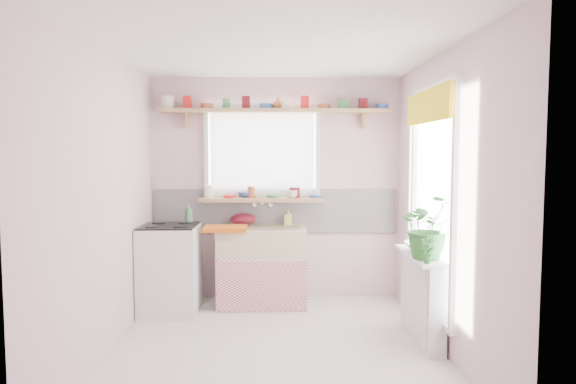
{
  "coord_description": "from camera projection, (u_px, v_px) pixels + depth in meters",
  "views": [
    {
      "loc": [
        0.01,
        -4.22,
        1.66
      ],
      "look_at": [
        0.12,
        0.55,
        1.3
      ],
      "focal_mm": 32.0,
      "sensor_mm": 36.0,
      "label": 1
    }
  ],
  "objects": [
    {
      "name": "room",
      "position": [
        342.0,
        182.0,
        5.1
      ],
      "size": [
        3.2,
        3.2,
        3.2
      ],
      "color": "silver",
      "rests_on": "ground"
    },
    {
      "name": "sink_unit",
      "position": [
        262.0,
        266.0,
        5.59
      ],
      "size": [
        0.95,
        0.65,
        1.11
      ],
      "color": "white",
      "rests_on": "ground"
    },
    {
      "name": "cooker",
      "position": [
        170.0,
        269.0,
        5.32
      ],
      "size": [
        0.58,
        0.58,
        0.93
      ],
      "color": "white",
      "rests_on": "ground"
    },
    {
      "name": "radiator_ledge",
      "position": [
        422.0,
        296.0,
        4.53
      ],
      "size": [
        0.22,
        0.95,
        0.78
      ],
      "color": "white",
      "rests_on": "ground"
    },
    {
      "name": "windowsill",
      "position": [
        262.0,
        199.0,
        5.72
      ],
      "size": [
        1.4,
        0.22,
        0.04
      ],
      "primitive_type": "cube",
      "color": "tan",
      "rests_on": "room"
    },
    {
      "name": "pine_shelf",
      "position": [
        276.0,
        111.0,
        5.64
      ],
      "size": [
        2.52,
        0.24,
        0.04
      ],
      "primitive_type": "cube",
      "color": "tan",
      "rests_on": "room"
    },
    {
      "name": "shelf_crockery",
      "position": [
        272.0,
        104.0,
        5.63
      ],
      "size": [
        2.47,
        0.11,
        0.12
      ],
      "color": "silver",
      "rests_on": "pine_shelf"
    },
    {
      "name": "sill_crockery",
      "position": [
        258.0,
        193.0,
        5.71
      ],
      "size": [
        1.35,
        0.11,
        0.12
      ],
      "color": "silver",
      "rests_on": "windowsill"
    },
    {
      "name": "dish_tray",
      "position": [
        225.0,
        228.0,
        5.35
      ],
      "size": [
        0.44,
        0.33,
        0.04
      ],
      "primitive_type": "cube",
      "rotation": [
        0.0,
        0.0,
        0.0
      ],
      "color": "#D16112",
      "rests_on": "sink_unit"
    },
    {
      "name": "colander",
      "position": [
        243.0,
        219.0,
        5.75
      ],
      "size": [
        0.31,
        0.31,
        0.13
      ],
      "primitive_type": "ellipsoid",
      "rotation": [
        0.0,
        0.0,
        -0.06
      ],
      "color": "maroon",
      "rests_on": "sink_unit"
    },
    {
      "name": "jade_plant",
      "position": [
        429.0,
        227.0,
        4.28
      ],
      "size": [
        0.54,
        0.48,
        0.54
      ],
      "primitive_type": "imported",
      "rotation": [
        0.0,
        0.0,
        0.13
      ],
      "color": "#2D6E2C",
      "rests_on": "radiator_ledge"
    },
    {
      "name": "fruit_bowl",
      "position": [
        423.0,
        247.0,
        4.61
      ],
      "size": [
        0.36,
        0.36,
        0.08
      ],
      "primitive_type": "imported",
      "rotation": [
        0.0,
        0.0,
        -0.08
      ],
      "color": "white",
      "rests_on": "radiator_ledge"
    },
    {
      "name": "herb_pot",
      "position": [
        427.0,
        250.0,
        4.1
      ],
      "size": [
        0.14,
        0.11,
        0.23
      ],
      "primitive_type": "imported",
      "rotation": [
        0.0,
        0.0,
        -0.32
      ],
      "color": "#2A5C25",
      "rests_on": "radiator_ledge"
    },
    {
      "name": "soap_bottle_sink",
      "position": [
        288.0,
        217.0,
        5.76
      ],
      "size": [
        0.09,
        0.09,
        0.18
      ],
      "primitive_type": "imported",
      "rotation": [
        0.0,
        0.0,
        -0.11
      ],
      "color": "#D9D360",
      "rests_on": "sink_unit"
    },
    {
      "name": "sill_cup",
      "position": [
        292.0,
        194.0,
        5.66
      ],
      "size": [
        0.14,
        0.14,
        0.09
      ],
      "primitive_type": "imported",
      "rotation": [
        0.0,
        0.0,
        0.33
      ],
      "color": "beige",
      "rests_on": "windowsill"
    },
    {
      "name": "sill_bowl",
      "position": [
        247.0,
        194.0,
        5.77
      ],
      "size": [
        0.25,
        0.25,
        0.06
      ],
      "primitive_type": "imported",
      "rotation": [
        0.0,
        0.0,
        -0.28
      ],
      "color": "#3257A3",
      "rests_on": "windowsill"
    },
    {
      "name": "shelf_vase",
      "position": [
        278.0,
        103.0,
        5.69
      ],
      "size": [
        0.17,
        0.17,
        0.14
      ],
      "primitive_type": "imported",
      "rotation": [
        0.0,
        0.0,
        -0.33
      ],
      "color": "#AE6035",
      "rests_on": "pine_shelf"
    },
    {
      "name": "cooker_bottle",
      "position": [
        189.0,
        213.0,
        5.44
      ],
      "size": [
        0.08,
        0.08,
        0.21
      ],
      "primitive_type": "imported",
      "rotation": [
        0.0,
        0.0,
        0.02
      ],
      "color": "#3D7A4F",
      "rests_on": "cooker"
    },
    {
      "name": "fruit",
      "position": [
        424.0,
        240.0,
        4.61
      ],
      "size": [
        0.2,
        0.14,
        0.1
      ],
      "color": "orange",
      "rests_on": "fruit_bowl"
    }
  ]
}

